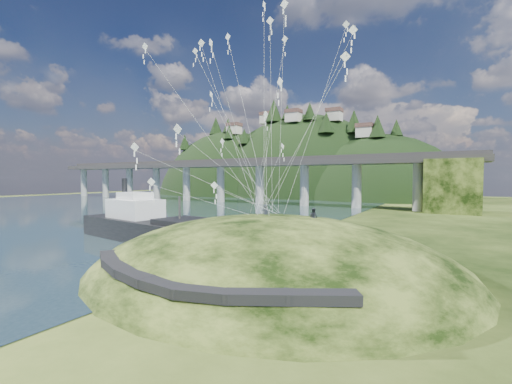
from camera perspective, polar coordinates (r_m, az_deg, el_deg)
The scene contains 10 objects.
ground at distance 35.43m, azimuth -10.76°, elevation -11.61°, with size 320.00×320.00×0.00m, color black.
water at distance 110.22m, azimuth -29.10°, elevation -2.33°, with size 240.00×240.00×0.00m, color #2C4752.
grass_hill at distance 33.06m, azimuth 2.59°, elevation -15.30°, with size 36.00×32.00×13.00m.
footpath at distance 23.08m, azimuth -12.75°, elevation -13.94°, with size 22.29×5.84×0.83m.
bridge at distance 107.79m, azimuth 3.17°, elevation 3.03°, with size 160.00×11.00×15.00m.
far_ridge at distance 162.98m, azimuth 6.14°, elevation -3.22°, with size 153.00×70.00×94.50m.
work_barge at distance 49.32m, azimuth -17.70°, elevation -5.20°, with size 24.86×10.13×8.45m.
wooden_dock at distance 40.85m, azimuth -8.45°, elevation -9.04°, with size 14.89×5.15×1.05m.
kite_flyers at distance 32.93m, azimuth 6.47°, elevation -2.42°, with size 5.65×1.42×2.06m.
kite_swarm at distance 35.92m, azimuth -2.44°, elevation 18.07°, with size 18.62×17.42×21.15m.
Camera 1 is at (22.60, -25.90, 8.56)m, focal length 24.00 mm.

